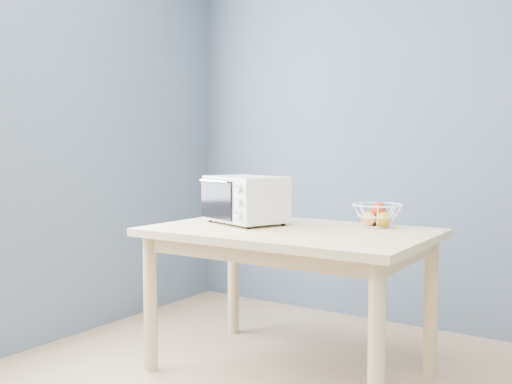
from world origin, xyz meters
The scene contains 4 objects.
room centered at (0.00, 0.00, 1.30)m, with size 4.01×4.51×2.61m.
dining_table centered at (-0.58, 1.12, 0.65)m, with size 1.40×0.90×0.75m.
toaster_oven centered at (-0.90, 1.17, 0.89)m, with size 0.52×0.43×0.26m.
fruit_basket centered at (-0.22, 1.42, 0.81)m, with size 0.34×0.34×0.13m.
Camera 1 is at (0.87, -1.38, 1.14)m, focal length 40.00 mm.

